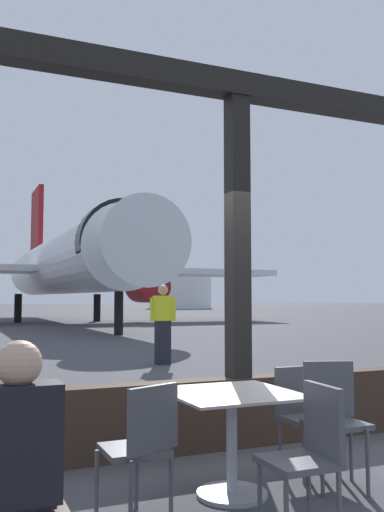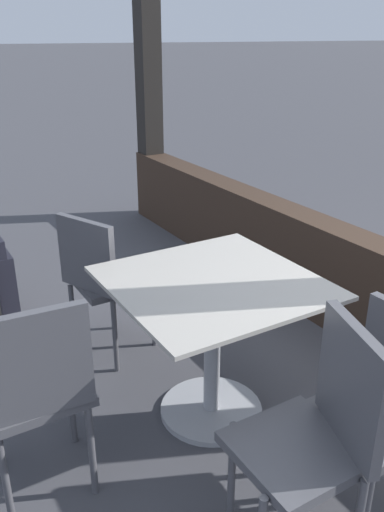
% 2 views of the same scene
% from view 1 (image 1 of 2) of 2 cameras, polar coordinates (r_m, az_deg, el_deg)
% --- Properties ---
extents(window_frame, '(7.70, 0.24, 3.73)m').
position_cam_1_polar(window_frame, '(5.61, 4.70, -5.62)').
color(window_frame, '#38281E').
rests_on(window_frame, ground).
extents(dining_table, '(0.91, 0.91, 0.75)m').
position_cam_1_polar(dining_table, '(4.33, 4.06, -17.13)').
color(dining_table, '#ADA89E').
rests_on(dining_table, ground).
extents(cafe_chair_window_left, '(0.48, 0.48, 0.94)m').
position_cam_1_polar(cafe_chair_window_left, '(4.66, 14.14, -15.05)').
color(cafe_chair_window_left, '#4C4C51').
rests_on(cafe_chair_window_left, ground).
extents(cafe_chair_window_right, '(0.42, 0.42, 0.91)m').
position_cam_1_polar(cafe_chair_window_right, '(3.63, 11.87, -18.48)').
color(cafe_chair_window_right, '#4C4C51').
rests_on(cafe_chair_window_right, ground).
extents(cafe_chair_aisle_left, '(0.50, 0.50, 0.89)m').
position_cam_1_polar(cafe_chair_aisle_left, '(3.79, -5.06, -18.15)').
color(cafe_chair_aisle_left, '#4C4C51').
rests_on(cafe_chair_aisle_left, ground).
extents(cafe_chair_aisle_right, '(0.40, 0.40, 0.86)m').
position_cam_1_polar(cafe_chair_aisle_right, '(4.94, 11.22, -15.01)').
color(cafe_chair_aisle_right, '#4C4C51').
rests_on(cafe_chair_aisle_right, ground).
extents(seated_passenger, '(0.40, 0.47, 1.24)m').
position_cam_1_polar(seated_passenger, '(2.99, -17.35, -19.02)').
color(seated_passenger, black).
rests_on(seated_passenger, ground).
extents(airplane, '(27.50, 29.66, 10.16)m').
position_cam_1_polar(airplane, '(33.34, -12.66, -0.84)').
color(airplane, silver).
rests_on(airplane, ground).
extents(ground_crew_worker, '(0.52, 0.31, 1.74)m').
position_cam_1_polar(ground_crew_worker, '(12.41, -2.98, -6.81)').
color(ground_crew_worker, black).
rests_on(ground_crew_worker, ground).
extents(fuel_storage_tank, '(9.13, 9.13, 5.64)m').
position_cam_1_polar(fuel_storage_tank, '(82.72, -1.20, -3.38)').
color(fuel_storage_tank, white).
rests_on(fuel_storage_tank, ground).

